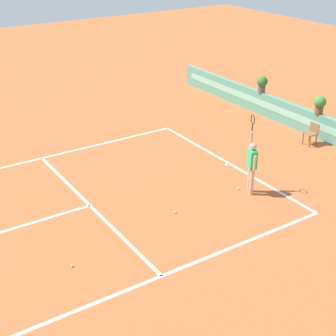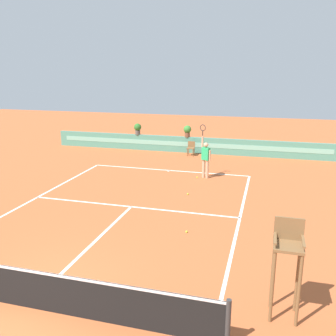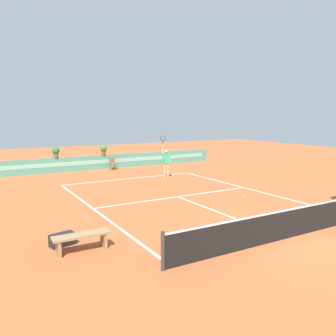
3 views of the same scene
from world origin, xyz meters
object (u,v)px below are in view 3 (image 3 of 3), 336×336
bench_courtside (82,239)px  tennis_ball_near_baseline (162,178)px  tennis_player (166,161)px  tennis_ball_by_sideline (187,185)px  potted_plant_centre (103,149)px  gear_bag (62,240)px  potted_plant_left (56,152)px  ball_kid_chair (113,163)px  tennis_ball_mid_court (244,197)px

bench_courtside → tennis_ball_near_baseline: bearing=49.5°
tennis_player → tennis_ball_by_sideline: size_ratio=38.01×
tennis_ball_near_baseline → potted_plant_centre: bearing=107.5°
tennis_player → potted_plant_centre: 5.74m
bench_courtside → gear_bag: bench_courtside is taller
tennis_player → potted_plant_left: (-5.41, 5.33, 0.36)m
ball_kid_chair → tennis_player: 4.94m
ball_kid_chair → potted_plant_left: potted_plant_left is taller
tennis_player → tennis_ball_near_baseline: 1.09m
tennis_player → tennis_ball_mid_court: tennis_player is taller
tennis_ball_by_sideline → potted_plant_centre: (-1.84, 8.04, 1.38)m
gear_bag → tennis_ball_near_baseline: size_ratio=10.29×
bench_courtside → potted_plant_centre: size_ratio=2.21×
ball_kid_chair → bench_courtside: 14.82m
tennis_player → tennis_ball_mid_court: 6.46m
bench_courtside → potted_plant_left: size_ratio=2.21×
gear_bag → tennis_ball_mid_court: (8.71, 1.79, -0.15)m
tennis_ball_near_baseline → tennis_player: bearing=22.7°
ball_kid_chair → tennis_ball_mid_court: size_ratio=12.50×
gear_bag → potted_plant_centre: (6.10, 13.48, 1.23)m
ball_kid_chair → tennis_ball_near_baseline: ball_kid_chair is taller
tennis_player → tennis_ball_by_sideline: tennis_player is taller
gear_bag → potted_plant_centre: potted_plant_centre is taller
gear_bag → tennis_ball_by_sideline: gear_bag is taller
tennis_ball_by_sideline → potted_plant_left: bearing=122.6°
ball_kid_chair → potted_plant_left: 3.90m
ball_kid_chair → tennis_player: bearing=-69.8°
tennis_ball_mid_court → tennis_ball_by_sideline: size_ratio=1.00×
gear_bag → tennis_player: 11.59m
gear_bag → tennis_player: bearing=44.9°
tennis_player → potted_plant_centre: bearing=111.4°
potted_plant_left → tennis_player: bearing=-44.6°
tennis_ball_by_sideline → potted_plant_centre: potted_plant_centre is taller
bench_courtside → tennis_ball_mid_court: (8.34, 2.53, -0.34)m
ball_kid_chair → bench_courtside: size_ratio=0.53×
gear_bag → tennis_ball_mid_court: size_ratio=10.29×
ball_kid_chair → tennis_ball_near_baseline: size_ratio=12.50×
bench_courtside → tennis_ball_mid_court: 8.73m
potted_plant_centre → tennis_ball_mid_court: bearing=-77.4°
tennis_ball_mid_court → potted_plant_left: bearing=116.9°
tennis_ball_mid_court → potted_plant_centre: (-2.61, 11.69, 1.38)m
bench_courtside → tennis_ball_by_sideline: bench_courtside is taller
ball_kid_chair → tennis_ball_mid_court: (2.21, -10.96, -0.44)m
tennis_ball_near_baseline → tennis_ball_mid_court: size_ratio=1.00×
tennis_ball_mid_court → potted_plant_left: (-5.92, 11.69, 1.38)m
tennis_ball_near_baseline → tennis_ball_mid_court: 6.27m
tennis_ball_near_baseline → tennis_ball_mid_court: (0.88, -6.20, 0.00)m
bench_courtside → potted_plant_left: bearing=80.3°
ball_kid_chair → tennis_ball_mid_court: bearing=-78.6°
ball_kid_chair → bench_courtside: bearing=-114.5°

